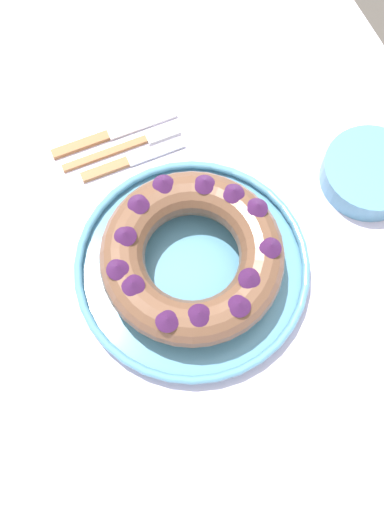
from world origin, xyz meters
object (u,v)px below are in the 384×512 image
object	(u,v)px
bundt_cake	(192,256)
cake_knife	(126,162)
serving_dish	(192,267)
fork	(130,145)
serving_knife	(106,136)
side_bowl	(369,173)

from	to	relation	value
bundt_cake	cake_knife	bearing A→B (deg)	-172.77
serving_dish	fork	world-z (taller)	serving_dish
fork	serving_knife	size ratio (longest dim) A/B	0.93
bundt_cake	fork	size ratio (longest dim) A/B	1.31
fork	cake_knife	distance (m)	0.03
serving_dish	serving_knife	bearing A→B (deg)	-171.64
fork	serving_knife	xyz separation A→B (m)	(-0.03, -0.03, 0.00)
fork	side_bowl	world-z (taller)	side_bowl
serving_dish	side_bowl	size ratio (longest dim) A/B	2.33
bundt_cake	side_bowl	bearing A→B (deg)	96.07
cake_knife	side_bowl	xyz separation A→B (m)	(0.17, 0.34, 0.02)
bundt_cake	cake_knife	distance (m)	0.22
serving_dish	cake_knife	size ratio (longest dim) A/B	1.99
bundt_cake	fork	xyz separation A→B (m)	(-0.24, -0.01, -0.06)
serving_knife	cake_knife	distance (m)	0.06
serving_dish	fork	distance (m)	0.24
bundt_cake	serving_knife	xyz separation A→B (m)	(-0.27, -0.04, -0.06)
serving_dish	side_bowl	bearing A→B (deg)	96.08
fork	side_bowl	bearing A→B (deg)	60.87
fork	side_bowl	distance (m)	0.38
serving_dish	bundt_cake	distance (m)	0.05
cake_knife	side_bowl	world-z (taller)	side_bowl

